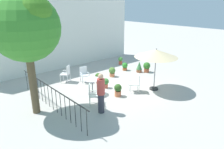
{
  "coord_description": "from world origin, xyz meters",
  "views": [
    {
      "loc": [
        -6.85,
        -7.67,
        4.28
      ],
      "look_at": [
        0.0,
        0.02,
        0.7
      ],
      "focal_mm": 33.44,
      "sensor_mm": 36.0,
      "label": 1
    }
  ],
  "objects_px": {
    "potted_plant_0": "(112,72)",
    "potted_plant_7": "(120,60)",
    "patio_umbrella_0": "(156,54)",
    "potted_plant_4": "(118,90)",
    "potted_plant_3": "(147,67)",
    "cafe_table_0": "(92,84)",
    "potted_plant_5": "(125,66)",
    "patio_chair_0": "(92,93)",
    "patio_chair_3": "(136,82)",
    "shade_tree": "(26,27)",
    "potted_plant_1": "(98,77)",
    "patio_chair_2": "(66,73)",
    "patio_chair_1": "(84,73)",
    "standing_person": "(101,93)",
    "potted_plant_2": "(139,67)",
    "potted_plant_6": "(106,82)"
  },
  "relations": [
    {
      "from": "cafe_table_0",
      "to": "patio_chair_2",
      "type": "height_order",
      "value": "patio_chair_2"
    },
    {
      "from": "potted_plant_1",
      "to": "potted_plant_3",
      "type": "bearing_deg",
      "value": -8.4
    },
    {
      "from": "potted_plant_3",
      "to": "cafe_table_0",
      "type": "bearing_deg",
      "value": -174.9
    },
    {
      "from": "cafe_table_0",
      "to": "patio_umbrella_0",
      "type": "bearing_deg",
      "value": -31.4
    },
    {
      "from": "patio_chair_0",
      "to": "potted_plant_6",
      "type": "distance_m",
      "value": 1.95
    },
    {
      "from": "potted_plant_1",
      "to": "potted_plant_6",
      "type": "height_order",
      "value": "potted_plant_1"
    },
    {
      "from": "potted_plant_1",
      "to": "potted_plant_6",
      "type": "bearing_deg",
      "value": -98.13
    },
    {
      "from": "potted_plant_0",
      "to": "potted_plant_7",
      "type": "relative_size",
      "value": 1.06
    },
    {
      "from": "cafe_table_0",
      "to": "shade_tree",
      "type": "bearing_deg",
      "value": 177.76
    },
    {
      "from": "patio_chair_3",
      "to": "potted_plant_2",
      "type": "relative_size",
      "value": 1.31
    },
    {
      "from": "standing_person",
      "to": "patio_chair_3",
      "type": "bearing_deg",
      "value": 10.31
    },
    {
      "from": "potted_plant_0",
      "to": "standing_person",
      "type": "distance_m",
      "value": 4.41
    },
    {
      "from": "patio_chair_0",
      "to": "potted_plant_3",
      "type": "relative_size",
      "value": 1.42
    },
    {
      "from": "patio_chair_3",
      "to": "potted_plant_6",
      "type": "bearing_deg",
      "value": 120.21
    },
    {
      "from": "potted_plant_6",
      "to": "patio_chair_0",
      "type": "bearing_deg",
      "value": -147.64
    },
    {
      "from": "potted_plant_0",
      "to": "potted_plant_1",
      "type": "distance_m",
      "value": 1.36
    },
    {
      "from": "patio_chair_2",
      "to": "potted_plant_7",
      "type": "bearing_deg",
      "value": 6.48
    },
    {
      "from": "patio_chair_1",
      "to": "potted_plant_1",
      "type": "height_order",
      "value": "patio_chair_1"
    },
    {
      "from": "cafe_table_0",
      "to": "potted_plant_6",
      "type": "distance_m",
      "value": 1.02
    },
    {
      "from": "potted_plant_4",
      "to": "patio_chair_2",
      "type": "bearing_deg",
      "value": 104.7
    },
    {
      "from": "cafe_table_0",
      "to": "patio_chair_0",
      "type": "relative_size",
      "value": 0.83
    },
    {
      "from": "cafe_table_0",
      "to": "potted_plant_0",
      "type": "xyz_separation_m",
      "value": [
        2.41,
        1.26,
        -0.23
      ]
    },
    {
      "from": "potted_plant_3",
      "to": "patio_chair_3",
      "type": "bearing_deg",
      "value": -150.26
    },
    {
      "from": "cafe_table_0",
      "to": "patio_chair_2",
      "type": "distance_m",
      "value": 2.29
    },
    {
      "from": "patio_umbrella_0",
      "to": "potted_plant_4",
      "type": "height_order",
      "value": "patio_umbrella_0"
    },
    {
      "from": "potted_plant_3",
      "to": "potted_plant_5",
      "type": "distance_m",
      "value": 1.44
    },
    {
      "from": "patio_chair_0",
      "to": "patio_umbrella_0",
      "type": "bearing_deg",
      "value": -12.97
    },
    {
      "from": "patio_chair_1",
      "to": "standing_person",
      "type": "bearing_deg",
      "value": -113.73
    },
    {
      "from": "patio_umbrella_0",
      "to": "potted_plant_2",
      "type": "distance_m",
      "value": 3.24
    },
    {
      "from": "patio_chair_1",
      "to": "potted_plant_3",
      "type": "relative_size",
      "value": 1.33
    },
    {
      "from": "potted_plant_2",
      "to": "potted_plant_5",
      "type": "relative_size",
      "value": 1.32
    },
    {
      "from": "potted_plant_0",
      "to": "potted_plant_3",
      "type": "distance_m",
      "value": 2.38
    },
    {
      "from": "shade_tree",
      "to": "potted_plant_3",
      "type": "xyz_separation_m",
      "value": [
        7.4,
        0.31,
        -3.07
      ]
    },
    {
      "from": "shade_tree",
      "to": "potted_plant_7",
      "type": "bearing_deg",
      "value": 20.21
    },
    {
      "from": "shade_tree",
      "to": "patio_chair_2",
      "type": "relative_size",
      "value": 4.87
    },
    {
      "from": "potted_plant_2",
      "to": "standing_person",
      "type": "relative_size",
      "value": 0.42
    },
    {
      "from": "potted_plant_5",
      "to": "potted_plant_6",
      "type": "xyz_separation_m",
      "value": [
        -2.88,
        -1.46,
        0.02
      ]
    },
    {
      "from": "potted_plant_3",
      "to": "potted_plant_4",
      "type": "height_order",
      "value": "potted_plant_3"
    },
    {
      "from": "potted_plant_3",
      "to": "potted_plant_5",
      "type": "bearing_deg",
      "value": 122.76
    },
    {
      "from": "patio_chair_1",
      "to": "potted_plant_3",
      "type": "distance_m",
      "value": 4.18
    },
    {
      "from": "patio_chair_0",
      "to": "potted_plant_2",
      "type": "xyz_separation_m",
      "value": [
        4.92,
        1.61,
        -0.18
      ]
    },
    {
      "from": "patio_chair_3",
      "to": "patio_chair_1",
      "type": "bearing_deg",
      "value": 111.58
    },
    {
      "from": "patio_umbrella_0",
      "to": "patio_chair_1",
      "type": "bearing_deg",
      "value": 121.98
    },
    {
      "from": "shade_tree",
      "to": "potted_plant_6",
      "type": "xyz_separation_m",
      "value": [
        3.74,
        0.05,
        -3.13
      ]
    },
    {
      "from": "standing_person",
      "to": "potted_plant_3",
      "type": "bearing_deg",
      "value": 21.09
    },
    {
      "from": "cafe_table_0",
      "to": "potted_plant_4",
      "type": "height_order",
      "value": "cafe_table_0"
    },
    {
      "from": "potted_plant_1",
      "to": "potted_plant_5",
      "type": "xyz_separation_m",
      "value": [
        2.77,
        0.68,
        -0.07
      ]
    },
    {
      "from": "standing_person",
      "to": "potted_plant_1",
      "type": "bearing_deg",
      "value": 53.93
    },
    {
      "from": "cafe_table_0",
      "to": "patio_chair_1",
      "type": "distance_m",
      "value": 1.77
    },
    {
      "from": "shade_tree",
      "to": "cafe_table_0",
      "type": "relative_size",
      "value": 6.03
    }
  ]
}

